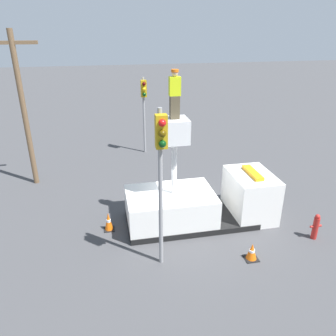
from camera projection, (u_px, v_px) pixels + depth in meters
ground_plane at (190, 221)px, 13.91m from camera, size 120.00×120.00×0.00m
bucket_truck at (200, 202)px, 13.64m from camera, size 6.14×2.42×4.50m
worker at (175, 95)px, 11.61m from camera, size 0.40×0.26×1.75m
traffic_light_pole at (161, 162)px, 9.85m from camera, size 0.34×0.57×5.49m
traffic_light_across at (144, 101)px, 20.00m from camera, size 0.34×0.57×4.79m
fire_hydrant at (316, 227)px, 12.59m from camera, size 0.46×0.22×1.07m
traffic_cone_rear at (109, 222)px, 13.19m from camera, size 0.42×0.42×0.78m
traffic_cone_curbside at (252, 252)px, 11.55m from camera, size 0.47×0.47×0.64m
utility_pole at (23, 106)px, 15.69m from camera, size 2.20×0.26×7.53m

